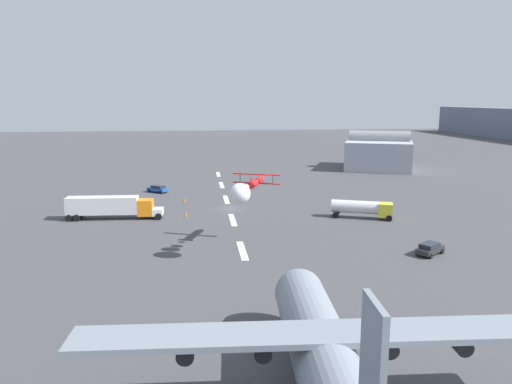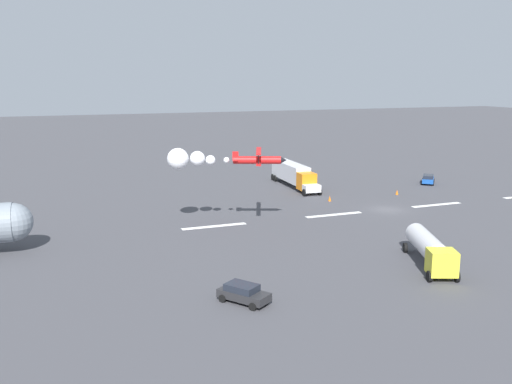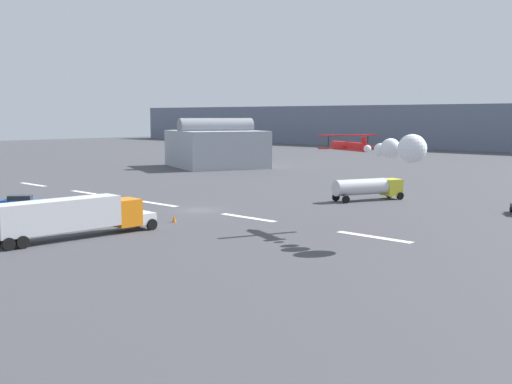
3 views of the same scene
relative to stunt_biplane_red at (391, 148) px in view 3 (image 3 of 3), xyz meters
The scene contains 13 objects.
ground_plane 27.31m from the stunt_biplane_red, behind, with size 440.00×440.00×0.00m, color #424247.
runway_stripe_0 67.36m from the stunt_biplane_red, behind, with size 8.00×0.90×0.01m, color white.
runway_stripe_1 51.19m from the stunt_biplane_red, behind, with size 8.00×0.90×0.01m, color white.
runway_stripe_2 35.17m from the stunt_biplane_red, behind, with size 8.00×0.90×0.01m, color white.
runway_stripe_3 19.68m from the stunt_biplane_red, behind, with size 8.00×0.90×0.01m, color white.
runway_stripe_4 8.43m from the stunt_biplane_red, behind, with size 8.00×0.90×0.01m, color white.
stunt_biplane_red is the anchor object (origin of this frame).
semi_truck_orange 29.41m from the stunt_biplane_red, 136.89° to the right, with size 3.65×15.50×3.70m.
fuel_tanker_truck 27.58m from the stunt_biplane_red, 127.75° to the left, with size 6.02×10.02×2.90m.
followme_car_yellow 46.17m from the stunt_biplane_red, 162.20° to the right, with size 4.26×4.63×1.52m.
hangar_building 85.09m from the stunt_biplane_red, 147.87° to the left, with size 25.23×23.80×10.58m.
traffic_cone_near 35.05m from the stunt_biplane_red, 166.22° to the right, with size 0.44×0.44×0.75m, color orange.
traffic_cone_far 23.99m from the stunt_biplane_red, 160.14° to the right, with size 0.44×0.44×0.75m, color orange.
Camera 3 is at (56.87, -49.65, 11.19)m, focal length 44.92 mm.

